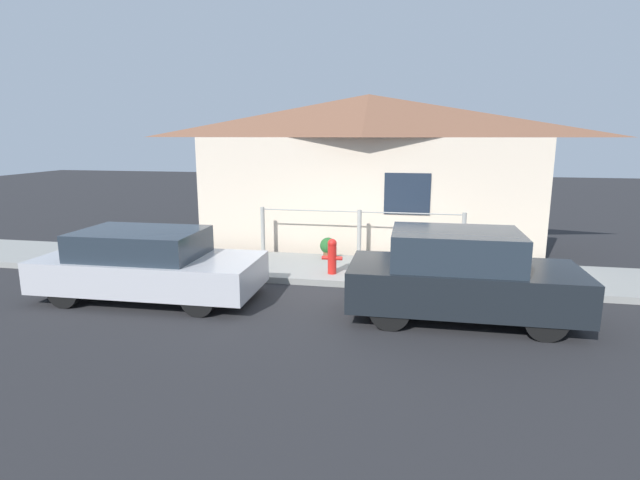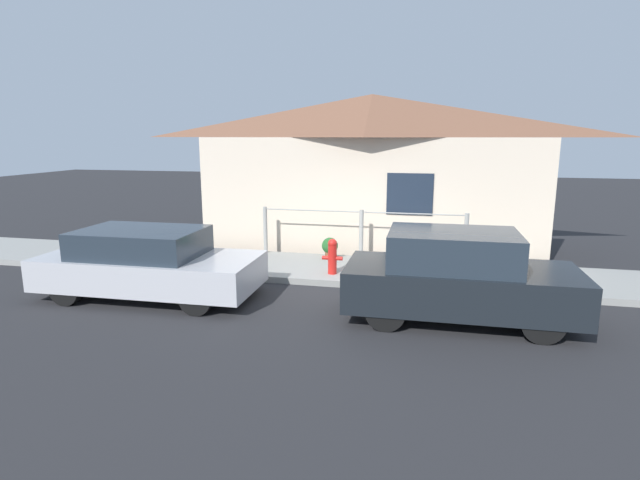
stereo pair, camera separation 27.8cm
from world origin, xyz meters
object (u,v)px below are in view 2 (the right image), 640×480
at_px(car_left, 148,263).
at_px(potted_plant_near_hydrant, 330,247).
at_px(fire_hydrant, 332,256).
at_px(car_right, 458,277).

xyz_separation_m(car_left, potted_plant_near_hydrant, (2.84, 3.21, -0.24)).
relative_size(car_left, potted_plant_near_hydrant, 8.27).
height_order(fire_hydrant, potted_plant_near_hydrant, fire_hydrant).
distance_m(fire_hydrant, potted_plant_near_hydrant, 1.38).
relative_size(fire_hydrant, potted_plant_near_hydrant, 1.52).
height_order(car_right, potted_plant_near_hydrant, car_right).
bearing_deg(potted_plant_near_hydrant, fire_hydrant, -76.21).
distance_m(car_left, fire_hydrant, 3.68).
height_order(car_left, potted_plant_near_hydrant, car_left).
relative_size(car_right, fire_hydrant, 4.96).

